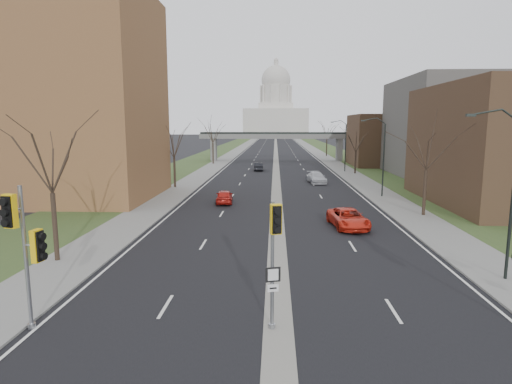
# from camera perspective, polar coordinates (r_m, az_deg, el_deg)

# --- Properties ---
(ground) EXTENTS (700.00, 700.00, 0.00)m
(ground) POSITION_cam_1_polar(r_m,az_deg,el_deg) (17.67, 3.01, -17.99)
(ground) COLOR black
(ground) RESTS_ON ground
(road_surface) EXTENTS (20.00, 600.00, 0.01)m
(road_surface) POSITION_cam_1_polar(r_m,az_deg,el_deg) (165.95, 2.65, 6.16)
(road_surface) COLOR black
(road_surface) RESTS_ON ground
(median_strip) EXTENTS (1.20, 600.00, 0.02)m
(median_strip) POSITION_cam_1_polar(r_m,az_deg,el_deg) (165.95, 2.65, 6.16)
(median_strip) COLOR gray
(median_strip) RESTS_ON ground
(sidewalk_right) EXTENTS (4.00, 600.00, 0.12)m
(sidewalk_right) POSITION_cam_1_polar(r_m,az_deg,el_deg) (166.40, 6.81, 6.13)
(sidewalk_right) COLOR gray
(sidewalk_right) RESTS_ON ground
(sidewalk_left) EXTENTS (4.00, 600.00, 0.12)m
(sidewalk_left) POSITION_cam_1_polar(r_m,az_deg,el_deg) (166.37, -1.51, 6.19)
(sidewalk_left) COLOR gray
(sidewalk_left) RESTS_ON ground
(grass_verge_right) EXTENTS (8.00, 600.00, 0.10)m
(grass_verge_right) POSITION_cam_1_polar(r_m,az_deg,el_deg) (166.94, 8.87, 6.09)
(grass_verge_right) COLOR #2E4620
(grass_verge_right) RESTS_ON ground
(grass_verge_left) EXTENTS (8.00, 600.00, 0.10)m
(grass_verge_left) POSITION_cam_1_polar(r_m,az_deg,el_deg) (166.91, -3.58, 6.18)
(grass_verge_left) COLOR #2E4620
(grass_verge_left) RESTS_ON ground
(apartment_building) EXTENTS (25.00, 16.00, 22.00)m
(apartment_building) POSITION_cam_1_polar(r_m,az_deg,el_deg) (52.63, -27.38, 11.22)
(apartment_building) COLOR brown
(apartment_building) RESTS_ON ground
(commercial_block_mid) EXTENTS (18.00, 22.00, 15.00)m
(commercial_block_mid) POSITION_cam_1_polar(r_m,az_deg,el_deg) (73.39, 25.40, 7.69)
(commercial_block_mid) COLOR #4F4D48
(commercial_block_mid) RESTS_ON ground
(commercial_block_far) EXTENTS (14.00, 14.00, 10.00)m
(commercial_block_far) POSITION_cam_1_polar(r_m,az_deg,el_deg) (88.63, 17.18, 6.60)
(commercial_block_far) COLOR #503A25
(commercial_block_far) RESTS_ON ground
(pedestrian_bridge) EXTENTS (34.00, 3.00, 6.45)m
(pedestrian_bridge) POSITION_cam_1_polar(r_m,az_deg,el_deg) (95.81, 2.70, 7.03)
(pedestrian_bridge) COLOR slate
(pedestrian_bridge) RESTS_ON ground
(capitol) EXTENTS (48.00, 42.00, 55.75)m
(capitol) POSITION_cam_1_polar(r_m,az_deg,el_deg) (335.93, 2.65, 10.73)
(capitol) COLOR beige
(capitol) RESTS_ON ground
(streetlight_near) EXTENTS (2.61, 0.20, 8.70)m
(streetlight_near) POSITION_cam_1_polar(r_m,az_deg,el_deg) (24.48, 29.84, 5.31)
(streetlight_near) COLOR black
(streetlight_near) RESTS_ON sidewalk_right
(streetlight_mid) EXTENTS (2.61, 0.20, 8.70)m
(streetlight_mid) POSITION_cam_1_polar(r_m,az_deg,el_deg) (49.06, 15.86, 7.37)
(streetlight_mid) COLOR black
(streetlight_mid) RESTS_ON sidewalk_right
(streetlight_far) EXTENTS (2.61, 0.20, 8.70)m
(streetlight_far) POSITION_cam_1_polar(r_m,az_deg,el_deg) (74.61, 11.29, 7.96)
(streetlight_far) COLOR black
(streetlight_far) RESTS_ON sidewalk_right
(tree_left_a) EXTENTS (7.20, 7.20, 9.40)m
(tree_left_a) POSITION_cam_1_polar(r_m,az_deg,el_deg) (27.04, -25.86, 5.15)
(tree_left_a) COLOR #382B21
(tree_left_a) RESTS_ON sidewalk_left
(tree_left_b) EXTENTS (6.75, 6.75, 8.81)m
(tree_left_b) POSITION_cam_1_polar(r_m,az_deg,el_deg) (55.30, -10.92, 6.93)
(tree_left_b) COLOR #382B21
(tree_left_b) RESTS_ON sidewalk_left
(tree_left_c) EXTENTS (7.65, 7.65, 9.99)m
(tree_left_c) POSITION_cam_1_polar(r_m,az_deg,el_deg) (88.70, -5.80, 8.27)
(tree_left_c) COLOR #382B21
(tree_left_c) RESTS_ON sidewalk_left
(tree_right_a) EXTENTS (7.20, 7.20, 9.40)m
(tree_right_a) POSITION_cam_1_polar(r_m,az_deg,el_deg) (40.02, 21.94, 6.34)
(tree_right_a) COLOR #382B21
(tree_right_a) RESTS_ON sidewalk_right
(tree_right_b) EXTENTS (6.30, 6.30, 8.22)m
(tree_right_b) POSITION_cam_1_polar(r_m,az_deg,el_deg) (72.01, 13.22, 6.96)
(tree_right_b) COLOR #382B21
(tree_right_b) RESTS_ON sidewalk_right
(tree_right_c) EXTENTS (7.65, 7.65, 9.99)m
(tree_right_c) POSITION_cam_1_polar(r_m,az_deg,el_deg) (111.55, 9.46, 8.32)
(tree_right_c) COLOR #382B21
(tree_right_c) RESTS_ON sidewalk_right
(signal_pole_left) EXTENTS (1.18, 0.97, 5.75)m
(signal_pole_left) POSITION_cam_1_polar(r_m,az_deg,el_deg) (18.46, -28.48, -5.44)
(signal_pole_left) COLOR gray
(signal_pole_left) RESTS_ON ground
(signal_pole_median) EXTENTS (0.67, 0.86, 5.14)m
(signal_pole_median) POSITION_cam_1_polar(r_m,az_deg,el_deg) (16.28, 2.47, -6.81)
(signal_pole_median) COLOR gray
(signal_pole_median) RESTS_ON ground
(car_left_near) EXTENTS (2.00, 4.27, 1.41)m
(car_left_near) POSITION_cam_1_polar(r_m,az_deg,el_deg) (44.19, -4.25, -0.59)
(car_left_near) COLOR red
(car_left_near) RESTS_ON ground
(car_left_far) EXTENTS (1.57, 4.32, 1.41)m
(car_left_far) POSITION_cam_1_polar(r_m,az_deg,el_deg) (75.74, 0.36, 3.40)
(car_left_far) COLOR black
(car_left_far) RESTS_ON ground
(car_right_near) EXTENTS (3.04, 5.56, 1.48)m
(car_right_near) POSITION_cam_1_polar(r_m,az_deg,el_deg) (34.45, 12.19, -3.44)
(car_right_near) COLOR red
(car_right_near) RESTS_ON ground
(car_right_mid) EXTENTS (2.70, 5.38, 1.50)m
(car_right_mid) POSITION_cam_1_polar(r_m,az_deg,el_deg) (59.99, 8.08, 1.90)
(car_right_mid) COLOR #B2B4BB
(car_right_mid) RESTS_ON ground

